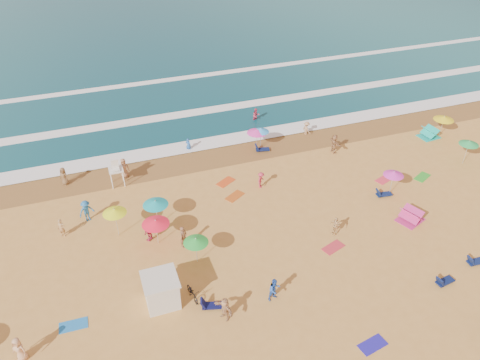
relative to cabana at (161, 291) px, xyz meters
name	(u,v)px	position (x,y,z in m)	size (l,w,h in m)	color
ground	(244,245)	(6.68, 3.22, -1.00)	(220.00, 220.00, 0.00)	gold
wet_sand	(199,160)	(6.68, 15.72, -0.99)	(220.00, 220.00, 0.00)	olive
surf_foam	(177,118)	(6.68, 24.54, -0.90)	(200.00, 18.70, 0.05)	white
cabana	(161,291)	(0.00, 0.00, 0.00)	(2.00, 2.00, 2.00)	silver
cabana_roof	(160,279)	(0.00, 0.00, 1.06)	(2.20, 2.20, 0.12)	silver
bicycle	(192,293)	(1.90, -0.30, -0.56)	(0.59, 1.68, 0.88)	black
lifeguard_stand	(117,174)	(-0.96, 14.15, 0.05)	(1.20, 1.20, 2.10)	white
beach_umbrellas	(263,217)	(8.24, 3.54, 1.06)	(52.84, 29.86, 0.75)	#385FFD
loungers	(332,241)	(12.94, 1.35, -0.83)	(61.73, 24.91, 0.34)	#101351
towels	(277,264)	(8.19, 0.67, -0.98)	(40.58, 20.49, 0.03)	#B43B16
popup_tents	(422,167)	(24.92, 6.89, -0.40)	(12.24, 12.53, 1.20)	#C92C7C
beachgoers	(196,207)	(4.36, 7.80, -0.17)	(32.47, 27.67, 2.13)	#2660B2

